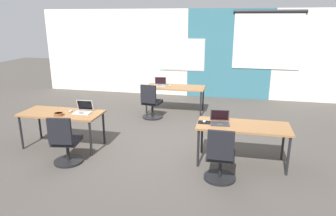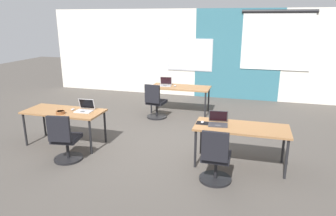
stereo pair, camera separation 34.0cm
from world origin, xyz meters
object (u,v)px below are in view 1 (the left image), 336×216
chair_near_right_inner (220,159)px  laptop_near_left_inner (83,110)px  laptop_far_left (160,84)px  desk_far_center (175,89)px  chair_near_left_inner (65,144)px  laptop_near_right_inner (220,121)px  mouse_near_right_inner (204,121)px  snack_bowl (59,114)px  chair_far_left (151,104)px  desk_near_right (243,128)px  desk_near_left (62,115)px  mouse_far_left (170,86)px  mouse_near_left_inner (71,111)px

chair_near_right_inner → laptop_near_left_inner: bearing=-16.3°
laptop_near_left_inner → laptop_far_left: bearing=68.9°
desk_far_center → chair_near_right_inner: bearing=-68.2°
laptop_far_left → chair_near_left_inner: (-0.86, -3.52, -0.39)m
desk_far_center → laptop_near_right_inner: laptop_near_right_inner is taller
chair_near_left_inner → laptop_far_left: bearing=-112.3°
laptop_near_right_inner → laptop_near_left_inner: size_ratio=1.04×
mouse_near_right_inner → chair_near_left_inner: chair_near_left_inner is taller
laptop_near_right_inner → snack_bowl: size_ratio=2.02×
chair_far_left → desk_far_center: bearing=-117.9°
desk_near_right → chair_far_left: chair_far_left is taller
snack_bowl → laptop_far_left: bearing=67.5°
desk_far_center → chair_near_right_inner: (1.41, -3.52, -0.28)m
desk_near_left → laptop_far_left: 3.11m
mouse_near_right_inner → chair_near_right_inner: bearing=-64.9°
laptop_far_left → chair_near_left_inner: laptop_far_left is taller
mouse_near_right_inner → mouse_far_left: size_ratio=0.93×
laptop_near_right_inner → chair_near_left_inner: size_ratio=0.39×
laptop_near_right_inner → mouse_near_right_inner: size_ratio=3.52×
mouse_near_left_inner → chair_near_left_inner: 0.91m
desk_near_right → laptop_far_left: bearing=127.7°
snack_bowl → desk_near_right: bearing=3.4°
laptop_near_right_inner → chair_near_left_inner: 2.75m
laptop_near_left_inner → desk_far_center: bearing=61.0°
desk_near_left → chair_far_left: size_ratio=1.74×
desk_near_left → snack_bowl: snack_bowl is taller
desk_near_left → laptop_near_right_inner: (3.09, 0.01, 0.11)m
chair_near_right_inner → laptop_far_left: 4.01m
laptop_near_right_inner → mouse_far_left: size_ratio=3.28×
laptop_near_right_inner → chair_near_left_inner: (-2.63, -0.71, -0.39)m
chair_near_right_inner → chair_near_left_inner: same height
chair_near_right_inner → mouse_near_left_inner: size_ratio=9.00×
desk_near_left → mouse_far_left: mouse_far_left is taller
laptop_far_left → mouse_far_left: laptop_far_left is taller
desk_far_center → mouse_near_left_inner: 3.15m
laptop_near_right_inner → chair_near_left_inner: laptop_near_right_inner is taller
snack_bowl → chair_near_left_inner: bearing=-51.7°
mouse_far_left → snack_bowl: size_ratio=0.62×
desk_near_left → chair_near_right_inner: chair_near_right_inner is taller
desk_near_left → snack_bowl: (0.07, -0.20, 0.10)m
snack_bowl → desk_far_center: bearing=60.7°
mouse_far_left → chair_near_left_inner: size_ratio=0.12×
desk_near_right → laptop_near_left_inner: 3.08m
mouse_near_right_inner → laptop_far_left: size_ratio=0.29×
desk_near_left → laptop_near_right_inner: size_ratio=4.47×
laptop_near_right_inner → laptop_near_left_inner: (-2.67, 0.09, 0.00)m
mouse_near_right_inner → laptop_near_left_inner: bearing=177.7°
mouse_near_right_inner → chair_near_left_inner: size_ratio=0.11×
laptop_near_right_inner → chair_near_right_inner: bearing=-90.6°
chair_near_left_inner → mouse_far_left: bearing=-116.7°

